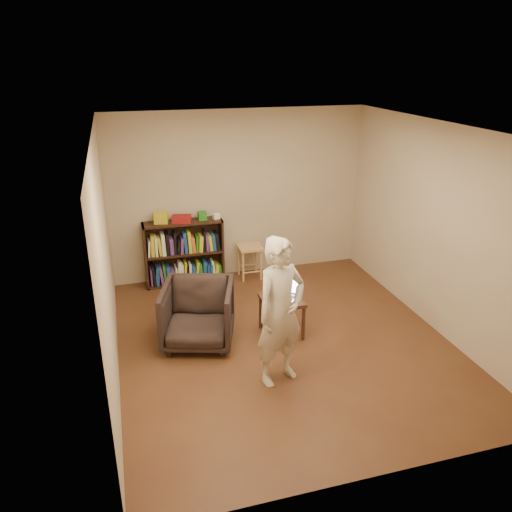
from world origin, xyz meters
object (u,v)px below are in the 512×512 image
object	(u,v)px
armchair	(198,314)
bookshelf	(184,256)
side_table	(282,305)
laptop	(284,292)
stool	(250,252)
person	(281,312)

from	to	relation	value
armchair	bookshelf	bearing A→B (deg)	103.92
armchair	side_table	xyz separation A→B (m)	(1.05, -0.09, 0.03)
bookshelf	laptop	size ratio (longest dim) A/B	2.80
armchair	side_table	size ratio (longest dim) A/B	1.70
bookshelf	stool	bearing A→B (deg)	-5.79
stool	laptop	world-z (taller)	laptop
bookshelf	laptop	bearing A→B (deg)	-61.52
armchair	person	distance (m)	1.30
person	bookshelf	bearing A→B (deg)	81.42
laptop	person	bearing A→B (deg)	-68.38
laptop	person	xyz separation A→B (m)	(-0.37, -0.96, 0.26)
side_table	person	distance (m)	1.03
armchair	laptop	xyz separation A→B (m)	(1.10, -0.03, 0.18)
side_table	person	bearing A→B (deg)	-109.85
bookshelf	person	size ratio (longest dim) A/B	0.72
stool	side_table	world-z (taller)	stool
laptop	bookshelf	bearing A→B (deg)	161.35
side_table	person	xyz separation A→B (m)	(-0.32, -0.89, 0.41)
laptop	stool	bearing A→B (deg)	132.16
bookshelf	person	xyz separation A→B (m)	(0.63, -2.80, 0.39)
side_table	person	world-z (taller)	person
bookshelf	armchair	bearing A→B (deg)	-93.02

